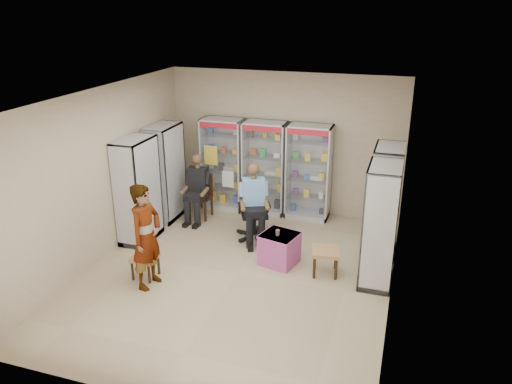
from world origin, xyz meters
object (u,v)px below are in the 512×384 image
(cabinet_left_near, at_px, (138,191))
(seated_shopkeeper, at_px, (254,204))
(office_chair, at_px, (254,211))
(woven_stool_a, at_px, (325,262))
(cabinet_right_far, at_px, (385,201))
(standing_man, at_px, (146,236))
(cabinet_back_left, at_px, (223,164))
(cabinet_right_near, at_px, (380,226))
(wooden_chair, at_px, (200,197))
(pink_trunk, at_px, (279,249))
(woven_stool_b, at_px, (146,267))
(cabinet_back_right, at_px, (309,172))
(cabinet_left_far, at_px, (165,173))
(cabinet_back_mid, at_px, (265,168))

(cabinet_left_near, bearing_deg, seated_shopkeeper, 108.22)
(cabinet_left_near, xyz_separation_m, office_chair, (2.06, 0.73, -0.44))
(office_chair, distance_m, woven_stool_a, 1.87)
(cabinet_right_far, distance_m, standing_man, 4.20)
(woven_stool_a, bearing_deg, seated_shopkeeper, 149.94)
(cabinet_back_left, distance_m, cabinet_right_near, 4.18)
(wooden_chair, distance_m, pink_trunk, 2.55)
(woven_stool_b, bearing_deg, office_chair, 57.36)
(cabinet_back_right, bearing_deg, cabinet_left_far, -161.81)
(cabinet_back_right, height_order, cabinet_right_near, same)
(cabinet_back_right, bearing_deg, wooden_chair, -161.25)
(cabinet_back_mid, height_order, cabinet_back_right, same)
(cabinet_left_far, bearing_deg, cabinet_back_mid, 116.32)
(cabinet_back_right, height_order, cabinet_left_near, same)
(cabinet_right_far, distance_m, cabinet_left_near, 4.55)
(wooden_chair, height_order, pink_trunk, wooden_chair)
(cabinet_right_far, xyz_separation_m, cabinet_right_near, (0.00, -1.10, 0.00))
(cabinet_back_mid, bearing_deg, woven_stool_b, -108.30)
(seated_shopkeeper, relative_size, woven_stool_b, 3.68)
(cabinet_left_near, bearing_deg, woven_stool_a, 86.43)
(cabinet_back_right, bearing_deg, cabinet_back_mid, 180.00)
(cabinet_back_left, relative_size, standing_man, 1.15)
(woven_stool_a, bearing_deg, office_chair, 148.59)
(woven_stool_a, bearing_deg, cabinet_left_far, 159.91)
(cabinet_left_far, relative_size, wooden_chair, 2.13)
(cabinet_back_left, relative_size, wooden_chair, 2.13)
(cabinet_back_mid, height_order, pink_trunk, cabinet_back_mid)
(cabinet_back_left, relative_size, cabinet_right_far, 1.00)
(cabinet_back_left, distance_m, wooden_chair, 0.94)
(office_chair, relative_size, standing_man, 0.65)
(cabinet_right_far, bearing_deg, cabinet_left_near, 101.41)
(seated_shopkeeper, bearing_deg, cabinet_back_right, 36.40)
(cabinet_back_right, relative_size, office_chair, 1.77)
(cabinet_right_near, height_order, standing_man, cabinet_right_near)
(cabinet_back_left, xyz_separation_m, cabinet_right_near, (3.53, -2.23, 0.00))
(office_chair, bearing_deg, woven_stool_a, -55.43)
(cabinet_back_left, xyz_separation_m, pink_trunk, (1.87, -2.14, -0.72))
(cabinet_left_far, xyz_separation_m, pink_trunk, (2.80, -1.21, -0.72))
(cabinet_back_mid, bearing_deg, cabinet_right_near, -40.84)
(wooden_chair, bearing_deg, seated_shopkeeper, -24.18)
(seated_shopkeeper, distance_m, woven_stool_b, 2.37)
(pink_trunk, relative_size, woven_stool_b, 1.49)
(cabinet_back_mid, xyz_separation_m, office_chair, (0.18, -1.30, -0.44))
(cabinet_right_near, xyz_separation_m, pink_trunk, (-1.66, 0.09, -0.72))
(woven_stool_b, bearing_deg, cabinet_left_far, 108.67)
(wooden_chair, distance_m, woven_stool_a, 3.33)
(cabinet_right_far, height_order, cabinet_left_near, same)
(cabinet_left_far, distance_m, cabinet_left_near, 1.10)
(cabinet_right_near, height_order, cabinet_left_far, same)
(cabinet_left_near, height_order, seated_shopkeeper, cabinet_left_near)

